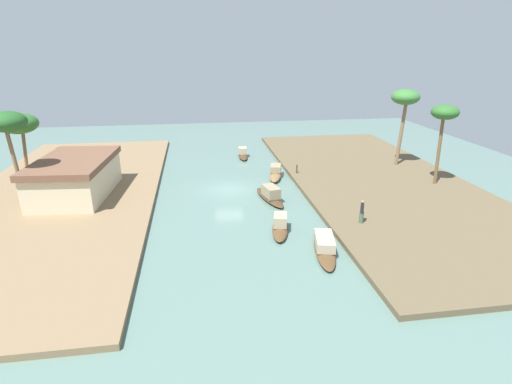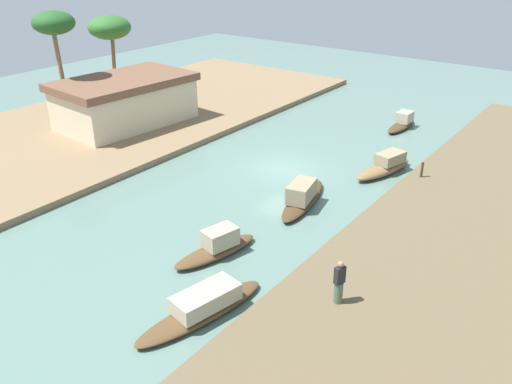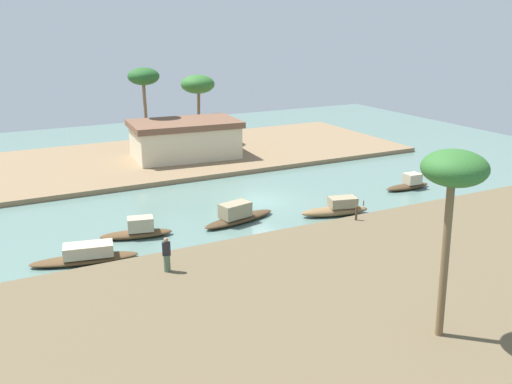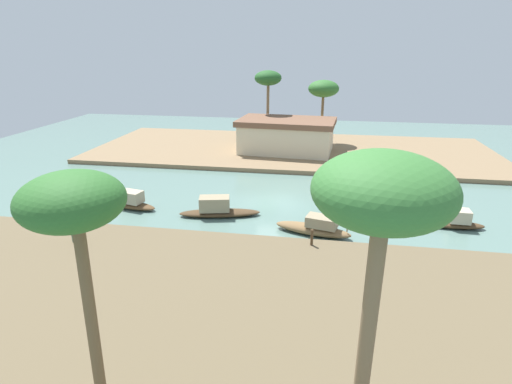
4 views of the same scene
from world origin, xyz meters
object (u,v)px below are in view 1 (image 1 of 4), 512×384
(mooring_post, at_px, (297,169))
(palm_tree_left_near, at_px, (445,115))
(sampan_downstream_large, at_px, (276,173))
(sampan_midstream, at_px, (270,195))
(sampan_upstream_small, at_px, (324,246))
(sampan_open_hull, at_px, (243,154))
(riverside_building, at_px, (75,177))
(palm_tree_right_short, at_px, (7,124))
(person_on_near_bank, at_px, (362,213))
(palm_tree_right_tall, at_px, (19,124))
(sampan_near_left_bank, at_px, (280,226))
(palm_tree_left_far, at_px, (405,99))

(mooring_post, xyz_separation_m, palm_tree_left_near, (-4.99, -11.61, 5.80))
(sampan_downstream_large, bearing_deg, sampan_midstream, 178.65)
(sampan_upstream_small, distance_m, palm_tree_left_near, 18.17)
(sampan_open_hull, height_order, riverside_building, riverside_building)
(sampan_upstream_small, distance_m, riverside_building, 21.45)
(sampan_midstream, bearing_deg, riverside_building, 67.83)
(mooring_post, relative_size, palm_tree_right_short, 0.12)
(palm_tree_left_near, bearing_deg, sampan_upstream_small, 126.98)
(sampan_open_hull, height_order, person_on_near_bank, person_on_near_bank)
(person_on_near_bank, bearing_deg, sampan_open_hull, -144.20)
(palm_tree_right_short, bearing_deg, palm_tree_right_tall, 14.93)
(sampan_open_hull, relative_size, sampan_near_left_bank, 0.89)
(palm_tree_left_near, height_order, riverside_building, palm_tree_left_near)
(sampan_open_hull, bearing_deg, riverside_building, 128.08)
(sampan_downstream_large, bearing_deg, sampan_open_hull, 30.01)
(sampan_midstream, bearing_deg, palm_tree_left_far, -76.28)
(palm_tree_right_short, bearing_deg, mooring_post, -76.45)
(palm_tree_left_far, xyz_separation_m, palm_tree_right_short, (-7.08, 34.46, -0.24))
(sampan_downstream_large, relative_size, mooring_post, 5.26)
(mooring_post, distance_m, palm_tree_right_short, 24.53)
(sampan_downstream_large, distance_m, riverside_building, 18.01)
(sampan_upstream_small, bearing_deg, mooring_post, 3.86)
(palm_tree_left_far, bearing_deg, palm_tree_right_tall, 92.40)
(sampan_midstream, relative_size, person_on_near_bank, 3.04)
(sampan_midstream, relative_size, palm_tree_right_tall, 0.80)
(palm_tree_right_short, relative_size, riverside_building, 0.78)
(palm_tree_right_tall, relative_size, palm_tree_right_short, 0.87)
(palm_tree_left_near, xyz_separation_m, palm_tree_left_far, (6.50, 0.24, 0.52))
(sampan_downstream_large, relative_size, palm_tree_right_tall, 0.70)
(palm_tree_left_far, bearing_deg, person_on_near_bank, 144.65)
(sampan_near_left_bank, xyz_separation_m, mooring_post, (11.98, -4.18, 0.39))
(sampan_open_hull, relative_size, person_on_near_bank, 2.18)
(person_on_near_bank, distance_m, palm_tree_left_far, 17.87)
(sampan_downstream_large, xyz_separation_m, sampan_upstream_small, (-15.38, -0.07, -0.05))
(palm_tree_right_short, distance_m, riverside_building, 6.39)
(sampan_downstream_large, relative_size, sampan_open_hull, 1.22)
(sampan_open_hull, distance_m, sampan_near_left_bank, 20.06)
(sampan_open_hull, distance_m, mooring_post, 9.20)
(sampan_open_hull, xyz_separation_m, person_on_near_bank, (-20.31, -6.01, 0.76))
(sampan_upstream_small, height_order, person_on_near_bank, person_on_near_bank)
(palm_tree_right_tall, distance_m, palm_tree_right_short, 5.85)
(sampan_downstream_large, xyz_separation_m, palm_tree_left_far, (1.39, -13.47, 6.69))
(sampan_near_left_bank, distance_m, mooring_post, 12.69)
(sampan_midstream, xyz_separation_m, palm_tree_left_near, (0.97, -15.38, 6.14))
(sampan_open_hull, relative_size, sampan_upstream_small, 0.68)
(sampan_upstream_small, xyz_separation_m, sampan_midstream, (9.30, 1.74, 0.08))
(sampan_midstream, distance_m, riverside_building, 16.26)
(person_on_near_bank, relative_size, riverside_building, 0.18)
(palm_tree_left_far, xyz_separation_m, riverside_building, (-4.76, 31.10, -5.16))
(palm_tree_left_far, distance_m, riverside_building, 31.88)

